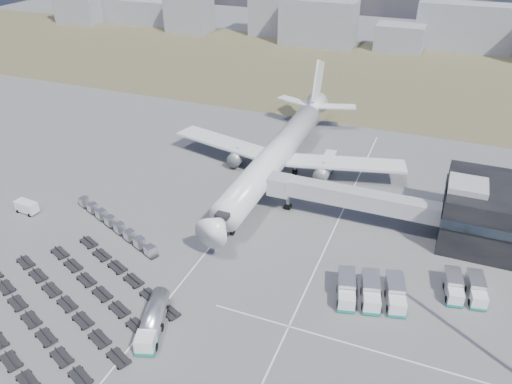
% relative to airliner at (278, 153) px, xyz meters
% --- Properties ---
extents(ground, '(420.00, 420.00, 0.00)m').
position_rel_airliner_xyz_m(ground, '(0.00, -32.38, -5.29)').
color(ground, '#565659').
rests_on(ground, ground).
extents(grass_strip, '(420.00, 90.00, 0.01)m').
position_rel_airliner_xyz_m(grass_strip, '(0.00, 77.62, -5.29)').
color(grass_strip, '#4D492E').
rests_on(grass_strip, ground).
extents(lane_markings, '(47.12, 110.00, 0.01)m').
position_rel_airliner_xyz_m(lane_markings, '(9.77, -29.38, -5.29)').
color(lane_markings, silver).
rests_on(lane_markings, ground).
extents(jet_bridge, '(30.30, 3.80, 7.05)m').
position_rel_airliner_xyz_m(jet_bridge, '(15.90, -11.95, -0.24)').
color(jet_bridge, '#939399').
rests_on(jet_bridge, ground).
extents(airliner, '(51.59, 64.53, 17.62)m').
position_rel_airliner_xyz_m(airliner, '(0.00, 0.00, 0.00)').
color(airliner, silver).
rests_on(airliner, ground).
extents(skyline, '(291.94, 25.60, 21.32)m').
position_rel_airliner_xyz_m(skyline, '(1.70, 118.01, 3.14)').
color(skyline, gray).
rests_on(skyline, ground).
extents(fuel_tanker, '(5.54, 10.33, 3.24)m').
position_rel_airliner_xyz_m(fuel_tanker, '(-0.79, -47.60, -3.67)').
color(fuel_tanker, silver).
rests_on(fuel_tanker, ground).
extents(pushback_tug, '(3.13, 2.20, 1.33)m').
position_rel_airliner_xyz_m(pushback_tug, '(-2.20, -24.70, -4.63)').
color(pushback_tug, silver).
rests_on(pushback_tug, ground).
extents(utility_van, '(4.44, 2.30, 2.29)m').
position_rel_airliner_xyz_m(utility_van, '(-38.26, -31.03, -4.15)').
color(utility_van, silver).
rests_on(utility_van, ground).
extents(catering_truck, '(2.76, 6.13, 2.76)m').
position_rel_airliner_xyz_m(catering_truck, '(8.99, 7.35, -3.88)').
color(catering_truck, silver).
rests_on(catering_truck, ground).
extents(service_trucks_near, '(10.79, 9.11, 2.85)m').
position_rel_airliner_xyz_m(service_trucks_near, '(25.18, -30.93, -3.74)').
color(service_trucks_near, silver).
rests_on(service_trucks_near, ground).
extents(service_trucks_far, '(6.39, 7.26, 2.59)m').
position_rel_airliner_xyz_m(service_trucks_far, '(37.75, -24.94, -3.88)').
color(service_trucks_far, silver).
rests_on(service_trucks_far, ground).
extents(uld_row, '(22.83, 11.00, 1.64)m').
position_rel_airliner_xyz_m(uld_row, '(-19.87, -29.55, -4.31)').
color(uld_row, black).
rests_on(uld_row, ground).
extents(baggage_dollies, '(37.49, 35.41, 0.82)m').
position_rel_airliner_xyz_m(baggage_dollies, '(-16.46, -50.79, -4.88)').
color(baggage_dollies, black).
rests_on(baggage_dollies, ground).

